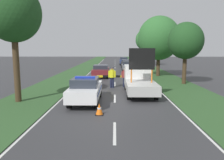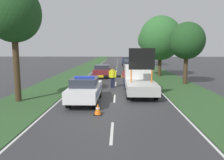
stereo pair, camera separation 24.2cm
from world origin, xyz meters
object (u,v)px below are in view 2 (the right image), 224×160
Objects in this scene: queued_car_hatch_blue at (126,61)px; roadside_tree_near_right at (148,40)px; roadside_tree_near_left at (146,40)px; traffic_cone_near_police at (98,109)px; traffic_cone_centre_front at (90,80)px; roadside_tree_far_left at (13,14)px; road_barrier at (115,77)px; queued_car_suv_grey at (129,66)px; queued_car_sedan_black at (128,63)px; work_truck at (139,80)px; queued_car_wagon_maroon at (102,71)px; roadside_tree_mid_left at (187,41)px; police_officer at (113,75)px; roadside_tree_mid_right at (160,38)px; police_car at (85,89)px; utility_pole at (152,46)px; pedestrian_civilian at (125,76)px.

roadside_tree_near_right is (4.10, -2.67, 4.23)m from queued_car_hatch_blue.
queued_car_hatch_blue is 8.01m from roadside_tree_near_left.
traffic_cone_near_police is 0.99× the size of traffic_cone_centre_front.
roadside_tree_near_left is 39.25m from roadside_tree_far_left.
queued_car_suv_grey reaches higher than road_barrier.
queued_car_suv_grey is at bearing 89.57° from queued_car_sedan_black.
work_truck is 9.98m from queued_car_wagon_maroon.
roadside_tree_mid_left is at bearing 111.58° from queued_car_suv_grey.
roadside_tree_near_left reaches higher than queued_car_hatch_blue.
police_officer is (-2.10, 2.18, 0.04)m from work_truck.
queued_car_hatch_blue is 0.69× the size of roadside_tree_mid_left.
roadside_tree_mid_right is at bearing -92.88° from roadside_tree_near_left.
queued_car_hatch_blue is at bearing -88.77° from queued_car_sedan_black.
work_truck reaches higher than traffic_cone_centre_front.
roadside_tree_mid_left reaches higher than work_truck.
queued_car_hatch_blue reaches higher than road_barrier.
road_barrier is at bearing 85.20° from traffic_cone_near_police.
work_truck is 29.39m from queued_car_hatch_blue.
queued_car_sedan_black is (0.05, 6.91, -0.03)m from queued_car_suv_grey.
queued_car_wagon_maroon is (-1.44, 7.15, -0.28)m from police_officer.
police_car is 0.65× the size of utility_pole.
roadside_tree_far_left reaches higher than traffic_cone_near_police.
police_car is at bearing -99.83° from road_barrier.
roadside_tree_far_left reaches higher than police_car.
pedestrian_civilian reaches higher than queued_car_wagon_maroon.
police_car is at bearing 81.69° from queued_car_sedan_black.
queued_car_sedan_black is (2.78, 28.93, 0.49)m from traffic_cone_near_police.
roadside_tree_far_left reaches higher than roadside_tree_near_left.
queued_car_suv_grey is 4.82m from utility_pole.
queued_car_wagon_maroon is 7.81m from queued_car_suv_grey.
roadside_tree_near_left is 0.95× the size of utility_pole.
police_car is at bearing -139.21° from roadside_tree_mid_left.
road_barrier is 26.15m from queued_car_hatch_blue.
police_car reaches higher than traffic_cone_near_police.
roadside_tree_mid_right is (3.49, 10.38, 3.60)m from work_truck.
police_officer is at bearing -48.86° from work_truck.
traffic_cone_centre_front is at bearing -49.42° from work_truck.
pedestrian_civilian is at bearing -109.39° from utility_pole.
queued_car_hatch_blue is 0.56× the size of roadside_tree_near_right.
queued_car_suv_grey is 0.54× the size of roadside_tree_far_left.
work_truck is 11.53m from roadside_tree_mid_right.
traffic_cone_centre_front is at bearing 79.34° from queued_car_wagon_maroon.
roadside_tree_near_left is (8.22, 24.74, 4.57)m from queued_car_wagon_maroon.
roadside_tree_near_right is (6.75, 32.48, 4.78)m from traffic_cone_near_police.
roadside_tree_near_right is at bearing -94.51° from roadside_tree_near_left.
traffic_cone_near_police is 0.09× the size of roadside_tree_near_left.
roadside_tree_near_right is at bearing -113.71° from queued_car_wagon_maroon.
roadside_tree_mid_left is 14.87m from roadside_tree_far_left.
queued_car_suv_grey is at bearing 111.58° from roadside_tree_mid_left.
roadside_tree_far_left is (-3.62, -7.74, 5.18)m from traffic_cone_centre_front.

